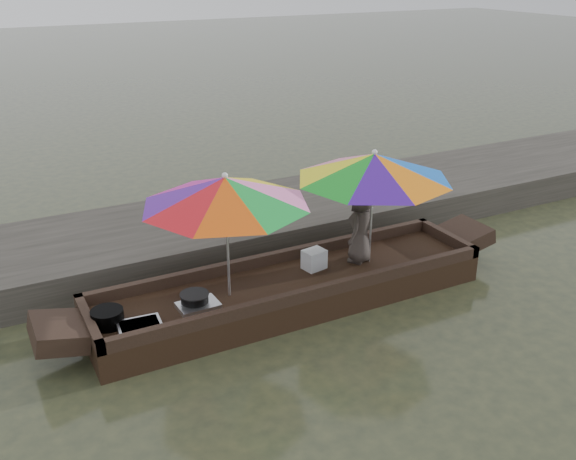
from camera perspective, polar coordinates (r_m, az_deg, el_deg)
name	(u,v)px	position (r m, az deg, el deg)	size (l,w,h in m)	color
water	(292,304)	(8.33, 0.32, -6.58)	(80.00, 80.00, 0.00)	#2D3223
dock	(225,228)	(10.02, -5.58, 0.21)	(22.00, 2.20, 0.50)	#2D2B26
boat_hull	(292,292)	(8.25, 0.32, -5.52)	(5.14, 1.20, 0.35)	black
cooking_pot	(107,318)	(7.44, -15.75, -7.52)	(0.36, 0.36, 0.19)	black
tray_crayfish	(140,327)	(7.28, -13.04, -8.41)	(0.47, 0.33, 0.09)	silver
tray_scallop	(198,306)	(7.60, -7.99, -6.68)	(0.47, 0.33, 0.06)	silver
charcoal_grill	(195,300)	(7.62, -8.29, -6.21)	(0.32, 0.32, 0.15)	black
supply_bag	(314,259)	(8.41, 2.34, -2.62)	(0.28, 0.22, 0.26)	silver
vendor	(361,226)	(8.52, 6.47, 0.36)	(0.50, 0.32, 1.01)	#3E3632
umbrella_bow	(227,236)	(7.51, -5.42, -0.57)	(1.99, 1.99, 1.55)	yellow
umbrella_stern	(372,207)	(8.42, 7.45, 2.00)	(2.03, 2.03, 1.55)	red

